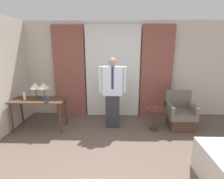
% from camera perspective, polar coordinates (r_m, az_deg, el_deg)
% --- Properties ---
extents(wall_back, '(10.00, 0.06, 2.70)m').
position_cam_1_polar(wall_back, '(5.10, 0.28, 6.50)').
color(wall_back, beige).
rests_on(wall_back, ground_plane).
extents(curtain_sheer_center, '(1.52, 0.06, 2.58)m').
position_cam_1_polar(curtain_sheer_center, '(4.98, 0.24, 5.61)').
color(curtain_sheer_center, white).
rests_on(curtain_sheer_center, ground_plane).
extents(curtain_drape_left, '(0.88, 0.06, 2.58)m').
position_cam_1_polar(curtain_drape_left, '(5.16, -13.70, 5.51)').
color(curtain_drape_left, brown).
rests_on(curtain_drape_left, ground_plane).
extents(curtain_drape_right, '(0.88, 0.06, 2.58)m').
position_cam_1_polar(curtain_drape_right, '(5.11, 14.33, 5.38)').
color(curtain_drape_right, brown).
rests_on(curtain_drape_right, ground_plane).
extents(desk, '(1.28, 0.57, 0.76)m').
position_cam_1_polar(desk, '(4.64, -22.75, -4.30)').
color(desk, '#4C3323').
rests_on(desk, ground_plane).
extents(table_lamp_left, '(0.28, 0.28, 0.39)m').
position_cam_1_polar(table_lamp_left, '(4.69, -23.75, 1.01)').
color(table_lamp_left, '#4C4238').
rests_on(table_lamp_left, desk).
extents(table_lamp_right, '(0.28, 0.28, 0.39)m').
position_cam_1_polar(table_lamp_right, '(4.60, -21.45, 1.01)').
color(table_lamp_right, '#4C4238').
rests_on(table_lamp_right, desk).
extents(bottle_near_edge, '(0.06, 0.06, 0.20)m').
position_cam_1_polar(bottle_near_edge, '(4.67, -26.68, -2.14)').
color(bottle_near_edge, silver).
rests_on(bottle_near_edge, desk).
extents(bottle_by_lamp, '(0.08, 0.08, 0.19)m').
position_cam_1_polar(bottle_by_lamp, '(4.29, -20.50, -2.93)').
color(bottle_by_lamp, '#2D3851').
rests_on(bottle_by_lamp, desk).
extents(person, '(0.69, 0.23, 1.75)m').
position_cam_1_polar(person, '(4.30, 0.19, -0.44)').
color(person, '#2D2D33').
rests_on(person, ground_plane).
extents(armchair, '(0.64, 0.63, 0.92)m').
position_cam_1_polar(armchair, '(4.76, 21.24, -7.70)').
color(armchair, '#4C3323').
rests_on(armchair, ground_plane).
extents(side_table, '(0.43, 0.43, 0.57)m').
position_cam_1_polar(side_table, '(4.42, 13.59, -8.10)').
color(side_table, '#4C3323').
rests_on(side_table, ground_plane).
extents(book, '(0.14, 0.22, 0.03)m').
position_cam_1_polar(book, '(4.35, 13.79, -5.71)').
color(book, maroon).
rests_on(book, side_table).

